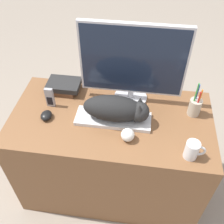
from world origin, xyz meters
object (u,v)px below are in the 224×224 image
object	(u,v)px
pen_cup	(195,106)
monitor	(133,63)
baseball	(128,135)
book_stack	(64,86)
cat	(118,109)
keyboard	(113,119)
phone	(50,98)
computer_mouse	(46,115)
coffee_mug	(192,150)

from	to	relation	value
pen_cup	monitor	bearing A→B (deg)	167.78
baseball	book_stack	size ratio (longest dim) A/B	0.35
baseball	pen_cup	bearing A→B (deg)	34.37
cat	book_stack	world-z (taller)	cat
pen_cup	book_stack	bearing A→B (deg)	172.80
keyboard	phone	distance (m)	0.42
keyboard	baseball	bearing A→B (deg)	-53.34
phone	book_stack	bearing A→B (deg)	75.35
monitor	computer_mouse	xyz separation A→B (m)	(-0.48, -0.25, -0.25)
monitor	book_stack	distance (m)	0.51
keyboard	pen_cup	distance (m)	0.50
cat	pen_cup	world-z (taller)	pen_cup
cat	baseball	distance (m)	0.16
monitor	phone	bearing A→B (deg)	-164.47
keyboard	pen_cup	size ratio (longest dim) A/B	1.88
baseball	phone	distance (m)	0.55
phone	book_stack	distance (m)	0.17
cat	coffee_mug	xyz separation A→B (m)	(0.41, -0.20, -0.05)
coffee_mug	pen_cup	bearing A→B (deg)	83.50
coffee_mug	book_stack	xyz separation A→B (m)	(-0.80, 0.43, -0.02)
coffee_mug	pen_cup	distance (m)	0.33
monitor	computer_mouse	world-z (taller)	monitor
coffee_mug	baseball	bearing A→B (deg)	168.69
keyboard	baseball	size ratio (longest dim) A/B	5.93
pen_cup	book_stack	size ratio (longest dim) A/B	1.10
computer_mouse	keyboard	bearing A→B (deg)	5.24
keyboard	coffee_mug	bearing A→B (deg)	-24.64
keyboard	computer_mouse	bearing A→B (deg)	-174.76
phone	keyboard	bearing A→B (deg)	-10.31
cat	book_stack	distance (m)	0.46
book_stack	monitor	bearing A→B (deg)	-2.70
keyboard	phone	bearing A→B (deg)	169.69
keyboard	phone	size ratio (longest dim) A/B	3.33
keyboard	baseball	distance (m)	0.17
cat	book_stack	size ratio (longest dim) A/B	1.77
cat	monitor	world-z (taller)	monitor
cat	baseball	world-z (taller)	cat
baseball	computer_mouse	bearing A→B (deg)	169.02
book_stack	phone	bearing A→B (deg)	-104.65
keyboard	pen_cup	world-z (taller)	pen_cup
baseball	book_stack	bearing A→B (deg)	141.83
cat	computer_mouse	distance (m)	0.44
pen_cup	baseball	distance (m)	0.46
cat	monitor	distance (m)	0.28
coffee_mug	book_stack	size ratio (longest dim) A/B	0.50
monitor	cat	bearing A→B (deg)	-105.09
monitor	book_stack	xyz separation A→B (m)	(-0.45, 0.02, -0.24)
monitor	book_stack	world-z (taller)	monitor
book_stack	baseball	bearing A→B (deg)	-38.17
pen_cup	phone	world-z (taller)	pen_cup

